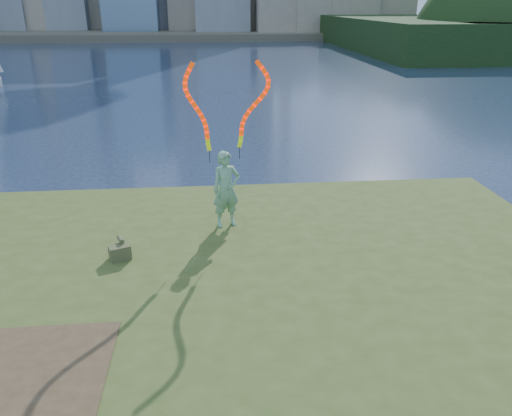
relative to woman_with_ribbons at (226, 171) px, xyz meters
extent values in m
plane|color=#19263F|center=(-1.39, -2.23, -2.19)|extent=(320.00, 320.00, 0.00)
cube|color=#3C4C1B|center=(-1.39, -4.73, -2.04)|extent=(20.00, 18.00, 0.30)
cube|color=#3C4C1B|center=(-1.39, -4.43, -1.79)|extent=(17.00, 15.00, 0.30)
cube|color=#3C4C1B|center=(-1.39, -4.23, -1.54)|extent=(14.00, 12.00, 0.30)
cube|color=#4D4839|center=(-1.39, 92.77, -1.59)|extent=(320.00, 40.00, 1.20)
imported|color=#156627|center=(0.00, -0.03, -0.45)|extent=(0.79, 0.64, 1.88)
cylinder|color=black|center=(-0.37, -0.02, 0.38)|extent=(0.02, 0.02, 0.30)
cylinder|color=black|center=(0.35, 0.22, 0.38)|extent=(0.02, 0.02, 0.30)
cube|color=#414624|center=(-2.35, -1.58, -1.23)|extent=(0.52, 0.43, 0.31)
cylinder|color=#414624|center=(-2.35, -1.38, -1.03)|extent=(0.21, 0.31, 0.10)
camera|label=1|loc=(-0.34, -11.31, 3.72)|focal=35.00mm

